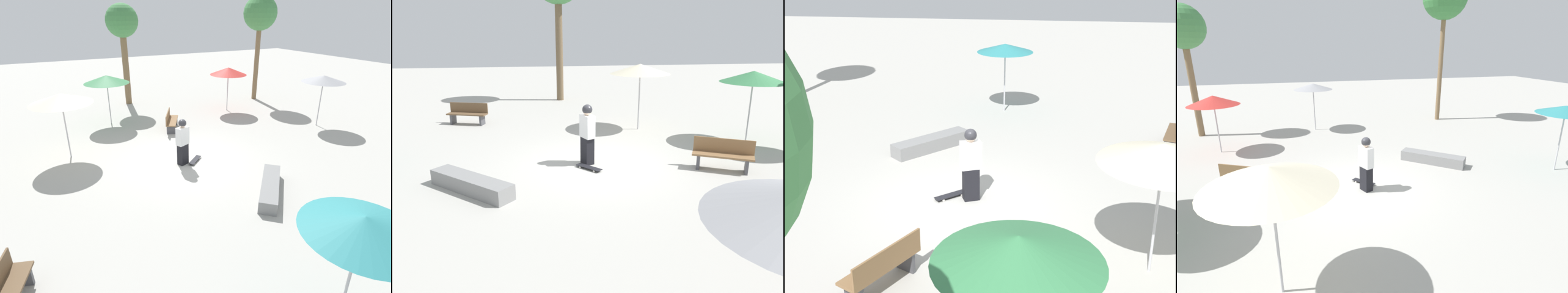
% 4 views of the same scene
% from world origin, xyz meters
% --- Properties ---
extents(ground_plane, '(60.00, 60.00, 0.00)m').
position_xyz_m(ground_plane, '(0.00, 0.00, 0.00)').
color(ground_plane, '#B2AFA8').
extents(skater_main, '(0.52, 0.41, 1.72)m').
position_xyz_m(skater_main, '(-0.15, -0.20, 0.93)').
color(skater_main, black).
rests_on(skater_main, ground_plane).
extents(skateboard, '(0.73, 0.68, 0.07)m').
position_xyz_m(skateboard, '(0.33, -0.23, 0.06)').
color(skateboard, black).
rests_on(skateboard, ground_plane).
extents(concrete_ledge, '(2.00, 2.12, 0.38)m').
position_xyz_m(concrete_ledge, '(1.42, -3.21, 0.19)').
color(concrete_ledge, gray).
rests_on(concrete_ledge, ground_plane).
extents(bench_far, '(1.13, 1.62, 0.85)m').
position_xyz_m(bench_far, '(0.86, 3.39, 0.43)').
color(bench_far, '#47474C').
rests_on(bench_far, ground_plane).
extents(shade_umbrella_red, '(2.00, 2.00, 2.40)m').
position_xyz_m(shade_umbrella_red, '(4.90, 4.86, 2.20)').
color(shade_umbrella_red, '#B7B7BC').
rests_on(shade_umbrella_red, ground_plane).
extents(shade_umbrella_grey, '(1.98, 1.98, 2.45)m').
position_xyz_m(shade_umbrella_grey, '(7.50, 0.69, 2.29)').
color(shade_umbrella_grey, '#B7B7BC').
rests_on(shade_umbrella_grey, ground_plane).
extents(shade_umbrella_teal, '(1.90, 1.90, 2.35)m').
position_xyz_m(shade_umbrella_teal, '(-0.34, -7.21, 2.21)').
color(shade_umbrella_teal, '#B7B7BC').
rests_on(shade_umbrella_teal, ground_plane).
extents(shade_umbrella_cream, '(2.23, 2.23, 2.48)m').
position_xyz_m(shade_umbrella_cream, '(-3.77, 2.29, 2.29)').
color(shade_umbrella_cream, '#B7B7BC').
rests_on(shade_umbrella_cream, ground_plane).
extents(palm_tree_left, '(1.96, 1.96, 6.09)m').
position_xyz_m(palm_tree_left, '(7.84, 6.27, 4.97)').
color(palm_tree_left, brown).
rests_on(palm_tree_left, ground_plane).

